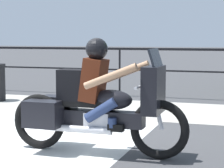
# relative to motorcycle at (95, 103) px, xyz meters

# --- Properties ---
(ground_plane) EXTENTS (120.00, 120.00, 0.00)m
(ground_plane) POSITION_rel_motorcycle_xyz_m (-1.36, 0.16, -0.67)
(ground_plane) COLOR #424244
(sidewalk_band) EXTENTS (44.00, 2.40, 0.01)m
(sidewalk_band) POSITION_rel_motorcycle_xyz_m (-1.36, 3.56, -0.67)
(sidewalk_band) COLOR #B7B2A8
(sidewalk_band) RESTS_ON ground
(crosswalk_band) EXTENTS (3.64, 6.00, 0.01)m
(crosswalk_band) POSITION_rel_motorcycle_xyz_m (-1.43, -0.04, -0.67)
(crosswalk_band) COLOR silver
(crosswalk_band) RESTS_ON ground
(fence_railing) EXTENTS (36.00, 0.05, 1.26)m
(fence_railing) POSITION_rel_motorcycle_xyz_m (-1.36, 5.43, 0.32)
(fence_railing) COLOR black
(fence_railing) RESTS_ON ground
(motorcycle) EXTENTS (2.44, 0.76, 1.53)m
(motorcycle) POSITION_rel_motorcycle_xyz_m (0.00, 0.00, 0.00)
(motorcycle) COLOR black
(motorcycle) RESTS_ON ground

